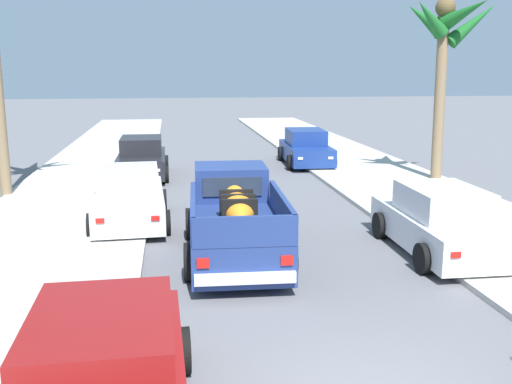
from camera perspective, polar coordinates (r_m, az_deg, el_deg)
name	(u,v)px	position (r m, az deg, el deg)	size (l,w,h in m)	color
sidewalk_left	(73,203)	(18.73, -17.43, -1.07)	(4.71, 60.00, 0.12)	#B2AFA8
sidewalk_right	(411,193)	(20.09, 14.87, -0.07)	(4.71, 60.00, 0.12)	#B2AFA8
curb_left	(105,203)	(18.60, -14.52, -1.02)	(0.16, 60.00, 0.10)	silver
curb_right	(383,194)	(19.73, 12.32, -0.18)	(0.16, 60.00, 0.10)	silver
pickup_truck	(235,219)	(13.02, -2.11, -2.67)	(2.37, 5.28, 1.80)	navy
car_left_near	(130,198)	(15.99, -12.24, -0.56)	(2.16, 4.32, 1.54)	silver
car_right_near	(440,222)	(13.79, 17.50, -2.84)	(2.06, 4.28, 1.54)	silver
car_left_mid	(142,159)	(22.93, -11.10, 3.22)	(2.04, 4.27, 1.54)	black
car_left_far	(306,148)	(25.51, 4.89, 4.26)	(2.17, 4.32, 1.54)	navy
car_right_far	(105,380)	(7.00, -14.55, -17.38)	(2.09, 4.29, 1.54)	maroon
palm_tree_left_mid	(447,36)	(22.39, 18.15, 14.26)	(3.52, 3.21, 6.58)	#846B4C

